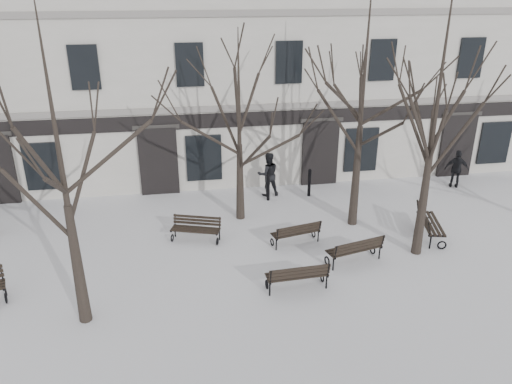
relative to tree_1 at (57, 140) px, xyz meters
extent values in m
plane|color=white|center=(5.39, 0.59, -5.06)|extent=(100.00, 100.00, 0.00)
cube|color=beige|center=(5.39, 13.59, 0.44)|extent=(40.00, 10.00, 11.00)
cube|color=gray|center=(5.39, 8.56, -1.46)|extent=(40.00, 0.12, 0.25)
cube|color=gray|center=(5.39, 8.56, 2.24)|extent=(40.00, 0.12, 0.25)
cube|color=black|center=(5.39, 8.55, -1.96)|extent=(40.00, 0.10, 0.60)
cube|color=black|center=(-2.71, 8.54, -3.56)|extent=(1.50, 0.14, 2.00)
cube|color=black|center=(1.89, 8.53, -3.61)|extent=(1.60, 0.22, 2.90)
cube|color=#2D2B28|center=(1.89, 8.49, -2.11)|extent=(1.90, 0.08, 0.18)
cube|color=black|center=(3.79, 8.54, -3.56)|extent=(1.50, 0.14, 2.00)
cube|color=black|center=(8.89, 8.53, -3.61)|extent=(1.60, 0.22, 2.90)
cube|color=#2D2B28|center=(8.89, 8.49, -2.11)|extent=(1.90, 0.08, 0.18)
cube|color=black|center=(10.79, 8.54, -3.56)|extent=(1.50, 0.14, 2.00)
cube|color=black|center=(15.39, 8.53, -3.61)|extent=(1.60, 0.22, 2.90)
cube|color=#2D2B28|center=(15.39, 8.49, -2.11)|extent=(1.90, 0.08, 0.18)
cube|color=black|center=(17.29, 8.54, -3.56)|extent=(1.50, 0.14, 2.00)
cube|color=black|center=(-0.61, 8.54, 0.34)|extent=(1.10, 0.14, 1.70)
cube|color=black|center=(3.39, 8.54, 0.34)|extent=(1.10, 0.14, 1.70)
cube|color=black|center=(7.39, 8.54, 0.34)|extent=(1.10, 0.14, 1.70)
cube|color=black|center=(11.39, 8.54, 0.34)|extent=(1.10, 0.14, 1.70)
cube|color=black|center=(15.39, 8.54, 0.34)|extent=(1.10, 0.14, 1.70)
cone|color=black|center=(0.00, 0.00, -3.36)|extent=(0.34, 0.34, 3.40)
cone|color=black|center=(10.45, 1.98, -3.20)|extent=(0.34, 0.34, 3.72)
cone|color=black|center=(4.95, 5.58, -3.59)|extent=(0.34, 0.34, 2.96)
cone|color=black|center=(9.05, 4.42, -3.18)|extent=(0.34, 0.34, 3.77)
torus|color=black|center=(-2.34, 1.16, -4.91)|extent=(0.15, 0.32, 0.32)
cylinder|color=black|center=(-2.46, 1.54, -4.82)|extent=(0.06, 0.06, 0.50)
cube|color=black|center=(-2.40, 1.35, -4.57)|extent=(0.23, 0.60, 0.06)
cylinder|color=black|center=(-2.48, 1.62, -4.35)|extent=(0.09, 0.16, 0.55)
torus|color=black|center=(6.82, 0.77, -4.92)|extent=(0.07, 0.30, 0.30)
cylinder|color=black|center=(6.84, 0.40, -4.84)|extent=(0.05, 0.05, 0.46)
cube|color=black|center=(6.83, 0.59, -4.61)|extent=(0.08, 0.56, 0.05)
torus|color=black|center=(5.09, 0.67, -4.92)|extent=(0.07, 0.30, 0.30)
cylinder|color=black|center=(5.11, 0.31, -4.84)|extent=(0.05, 0.05, 0.46)
cube|color=black|center=(5.10, 0.49, -4.61)|extent=(0.08, 0.56, 0.05)
cube|color=black|center=(5.95, 0.76, -4.59)|extent=(1.84, 0.19, 0.04)
cube|color=black|center=(5.96, 0.62, -4.59)|extent=(1.84, 0.19, 0.04)
cube|color=black|center=(5.97, 0.48, -4.59)|extent=(1.84, 0.19, 0.04)
cube|color=black|center=(5.98, 0.34, -4.59)|extent=(1.84, 0.19, 0.04)
cube|color=black|center=(5.98, 0.30, -4.45)|extent=(1.83, 0.14, 0.09)
cube|color=black|center=(5.98, 0.27, -4.33)|extent=(1.83, 0.14, 0.09)
cube|color=black|center=(5.98, 0.25, -4.21)|extent=(1.83, 0.14, 0.09)
cylinder|color=black|center=(6.85, 0.32, -4.40)|extent=(0.05, 0.15, 0.51)
cylinder|color=black|center=(5.12, 0.23, -4.40)|extent=(0.05, 0.15, 0.51)
torus|color=black|center=(8.96, 2.14, -4.92)|extent=(0.12, 0.30, 0.30)
cylinder|color=black|center=(9.05, 1.78, -4.83)|extent=(0.05, 0.05, 0.47)
cube|color=black|center=(9.01, 1.96, -4.60)|extent=(0.19, 0.57, 0.05)
torus|color=black|center=(7.25, 1.70, -4.92)|extent=(0.12, 0.30, 0.30)
cylinder|color=black|center=(7.34, 1.34, -4.83)|extent=(0.05, 0.05, 0.47)
cube|color=black|center=(7.30, 1.52, -4.60)|extent=(0.19, 0.57, 0.05)
cube|color=black|center=(8.10, 1.96, -4.58)|extent=(1.83, 0.55, 0.04)
cube|color=black|center=(8.13, 1.82, -4.58)|extent=(1.83, 0.55, 0.04)
cube|color=black|center=(8.17, 1.68, -4.58)|extent=(1.83, 0.55, 0.04)
cube|color=black|center=(8.20, 1.54, -4.58)|extent=(1.83, 0.55, 0.04)
cube|color=black|center=(8.21, 1.50, -4.44)|extent=(1.82, 0.50, 0.09)
cube|color=black|center=(8.22, 1.48, -4.32)|extent=(1.82, 0.50, 0.09)
cube|color=black|center=(8.22, 1.46, -4.19)|extent=(1.82, 0.50, 0.09)
cylinder|color=black|center=(9.07, 1.70, -4.39)|extent=(0.08, 0.15, 0.52)
cylinder|color=black|center=(7.36, 1.26, -4.39)|extent=(0.08, 0.15, 0.52)
torus|color=black|center=(2.34, 4.08, -4.93)|extent=(0.13, 0.28, 0.28)
cylinder|color=black|center=(2.45, 4.41, -4.85)|extent=(0.05, 0.05, 0.43)
cube|color=black|center=(2.39, 4.25, -4.64)|extent=(0.21, 0.51, 0.05)
torus|color=black|center=(3.88, 3.58, -4.93)|extent=(0.13, 0.28, 0.28)
cylinder|color=black|center=(3.99, 3.90, -4.85)|extent=(0.05, 0.05, 0.43)
cube|color=black|center=(3.94, 3.74, -4.64)|extent=(0.21, 0.51, 0.05)
cube|color=black|center=(3.10, 3.79, -4.62)|extent=(1.66, 0.62, 0.03)
cube|color=black|center=(3.14, 3.92, -4.62)|extent=(1.66, 0.62, 0.03)
cube|color=black|center=(3.18, 4.05, -4.62)|extent=(1.66, 0.62, 0.03)
cube|color=black|center=(3.22, 4.17, -4.62)|extent=(1.66, 0.62, 0.03)
cube|color=black|center=(3.24, 4.21, -4.49)|extent=(1.64, 0.57, 0.09)
cube|color=black|center=(3.24, 4.23, -4.38)|extent=(1.64, 0.57, 0.09)
cube|color=black|center=(3.25, 4.25, -4.26)|extent=(1.64, 0.57, 0.09)
cylinder|color=black|center=(2.47, 4.48, -4.44)|extent=(0.08, 0.14, 0.47)
cylinder|color=black|center=(4.01, 3.98, -4.44)|extent=(0.08, 0.14, 0.47)
torus|color=black|center=(7.32, 3.59, -4.93)|extent=(0.11, 0.28, 0.28)
cylinder|color=black|center=(7.40, 3.26, -4.85)|extent=(0.05, 0.05, 0.43)
cube|color=black|center=(7.36, 3.43, -4.64)|extent=(0.16, 0.52, 0.05)
torus|color=black|center=(5.75, 3.23, -4.93)|extent=(0.11, 0.28, 0.28)
cylinder|color=black|center=(5.82, 2.90, -4.85)|extent=(0.05, 0.05, 0.43)
cube|color=black|center=(5.78, 3.06, -4.64)|extent=(0.16, 0.52, 0.05)
cube|color=black|center=(6.52, 3.45, -4.62)|extent=(1.68, 0.47, 0.03)
cube|color=black|center=(6.55, 3.32, -4.62)|extent=(1.68, 0.47, 0.03)
cube|color=black|center=(6.58, 3.19, -4.62)|extent=(1.68, 0.47, 0.03)
cube|color=black|center=(6.61, 3.06, -4.62)|extent=(1.68, 0.47, 0.03)
cube|color=black|center=(6.62, 3.02, -4.50)|extent=(1.67, 0.42, 0.09)
cube|color=black|center=(6.63, 3.00, -4.38)|extent=(1.67, 0.42, 0.09)
cube|color=black|center=(6.63, 2.98, -4.27)|extent=(1.67, 0.42, 0.09)
cylinder|color=black|center=(7.41, 3.19, -4.45)|extent=(0.07, 0.14, 0.47)
cylinder|color=black|center=(5.84, 2.82, -4.45)|extent=(0.07, 0.14, 0.47)
torus|color=black|center=(11.41, 2.05, -4.91)|extent=(0.32, 0.13, 0.32)
cylinder|color=black|center=(11.02, 2.15, -4.82)|extent=(0.06, 0.06, 0.50)
cube|color=black|center=(11.21, 2.10, -4.57)|extent=(0.60, 0.20, 0.06)
torus|color=black|center=(11.86, 3.87, -4.91)|extent=(0.32, 0.13, 0.32)
cylinder|color=black|center=(11.48, 3.97, -4.82)|extent=(0.06, 0.06, 0.50)
cube|color=black|center=(11.67, 3.92, -4.57)|extent=(0.60, 0.20, 0.06)
cube|color=black|center=(11.68, 2.95, -4.55)|extent=(0.58, 1.95, 0.04)
cube|color=black|center=(11.53, 2.99, -4.55)|extent=(0.58, 1.95, 0.04)
cube|color=black|center=(11.38, 3.02, -4.55)|extent=(0.58, 1.95, 0.04)
cube|color=black|center=(11.23, 3.06, -4.55)|extent=(0.58, 1.95, 0.04)
cube|color=black|center=(11.19, 3.07, -4.40)|extent=(0.52, 1.93, 0.10)
cube|color=black|center=(11.16, 3.08, -4.27)|extent=(0.52, 1.93, 0.10)
cube|color=black|center=(11.14, 3.08, -4.14)|extent=(0.52, 1.93, 0.10)
cylinder|color=black|center=(10.94, 2.17, -4.35)|extent=(0.16, 0.08, 0.55)
cylinder|color=black|center=(11.39, 3.99, -4.35)|extent=(0.16, 0.08, 0.55)
cylinder|color=black|center=(6.32, 7.07, -4.53)|extent=(0.13, 0.13, 1.07)
sphere|color=black|center=(6.32, 7.07, -3.97)|extent=(0.15, 0.15, 0.15)
cylinder|color=black|center=(8.11, 7.23, -4.51)|extent=(0.13, 0.13, 1.11)
sphere|color=black|center=(8.11, 7.23, -3.94)|extent=(0.16, 0.16, 0.16)
imported|color=black|center=(6.41, 7.60, -5.06)|extent=(0.97, 0.78, 1.89)
imported|color=black|center=(14.73, 7.16, -5.06)|extent=(1.08, 0.78, 1.70)
camera|label=1|loc=(2.77, -11.65, 3.39)|focal=35.00mm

